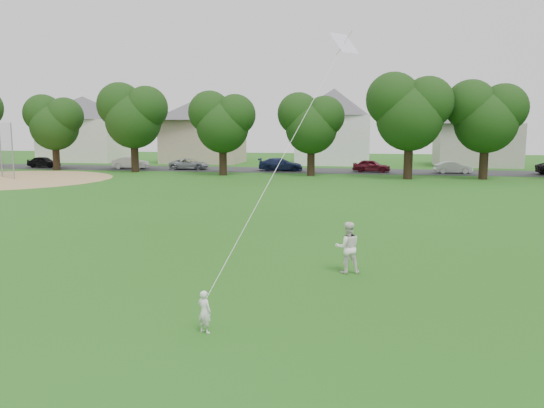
# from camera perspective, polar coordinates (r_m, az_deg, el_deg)

# --- Properties ---
(ground) EXTENTS (160.00, 160.00, 0.00)m
(ground) POSITION_cam_1_polar(r_m,az_deg,el_deg) (12.70, -9.74, -11.40)
(ground) COLOR #224F12
(ground) RESTS_ON ground
(street) EXTENTS (90.00, 7.00, 0.01)m
(street) POSITION_cam_1_polar(r_m,az_deg,el_deg) (53.55, 5.87, 3.58)
(street) COLOR #2D2D30
(street) RESTS_ON ground
(dirt_infield) EXTENTS (18.00, 18.00, 0.02)m
(dirt_infield) POSITION_cam_1_polar(r_m,az_deg,el_deg) (49.67, -27.13, 2.38)
(dirt_infield) COLOR #9E7F51
(dirt_infield) RESTS_ON ground
(toddler) EXTENTS (0.39, 0.33, 0.91)m
(toddler) POSITION_cam_1_polar(r_m,az_deg,el_deg) (11.29, -7.28, -11.42)
(toddler) COLOR white
(toddler) RESTS_ON ground
(older_boy) EXTENTS (0.86, 0.74, 1.53)m
(older_boy) POSITION_cam_1_polar(r_m,az_deg,el_deg) (15.73, 8.13, -4.65)
(older_boy) COLOR white
(older_boy) RESTS_ON ground
(kite) EXTENTS (1.77, 5.05, 11.23)m
(kite) POSITION_cam_1_polar(r_m,az_deg,el_deg) (14.71, 2.13, 6.87)
(kite) COLOR silver
(kite) RESTS_ON ground
(tree_row) EXTENTS (83.92, 8.70, 10.36)m
(tree_row) POSITION_cam_1_polar(r_m,az_deg,el_deg) (47.44, 14.09, 10.04)
(tree_row) COLOR black
(tree_row) RESTS_ON ground
(parked_cars) EXTENTS (56.40, 2.37, 1.29)m
(parked_cars) POSITION_cam_1_polar(r_m,az_deg,el_deg) (52.74, 3.30, 4.21)
(parked_cars) COLOR black
(parked_cars) RESTS_ON ground
(house_row) EXTENTS (77.17, 14.05, 10.40)m
(house_row) POSITION_cam_1_polar(r_m,az_deg,el_deg) (63.49, 5.11, 8.85)
(house_row) COLOR white
(house_row) RESTS_ON ground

